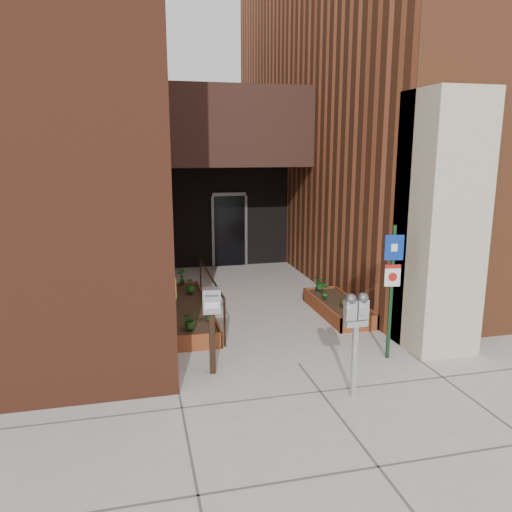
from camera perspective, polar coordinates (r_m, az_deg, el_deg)
ground at (r=8.39m, az=4.91°, el=-12.15°), size 80.00×80.00×0.00m
architecture at (r=14.41m, az=-4.55°, el=18.20°), size 20.00×14.60×10.00m
planter_left at (r=10.52m, az=-7.89°, el=-6.34°), size 0.90×3.60×0.30m
planter_right at (r=10.80m, az=9.34°, el=-5.89°), size 0.80×2.20×0.30m
handrail at (r=10.36m, az=-5.21°, el=-3.03°), size 0.04×3.34×0.90m
parking_meter at (r=7.04m, az=11.35°, el=-6.88°), size 0.34×0.16×1.53m
sign_post at (r=8.41m, az=15.28°, el=-2.46°), size 0.31×0.10×2.26m
payment_dropbox at (r=7.71m, az=-5.09°, el=-6.47°), size 0.29×0.23×1.37m
shrub_left_a at (r=9.05m, az=-7.55°, el=-7.19°), size 0.40×0.40×0.33m
shrub_left_b at (r=9.48m, az=-5.52°, el=-6.00°), size 0.32×0.32×0.41m
shrub_left_c at (r=11.23m, az=-7.54°, el=-3.36°), size 0.25×0.25×0.34m
shrub_left_d at (r=11.96m, az=-8.48°, el=-2.30°), size 0.28×0.28×0.39m
shrub_right_a at (r=10.30m, az=10.20°, el=-4.99°), size 0.18×0.18×0.30m
shrub_right_b at (r=10.81m, az=7.96°, el=-3.95°), size 0.26×0.26×0.35m
shrub_right_c at (r=11.48m, az=7.34°, el=-3.00°), size 0.32×0.32×0.34m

